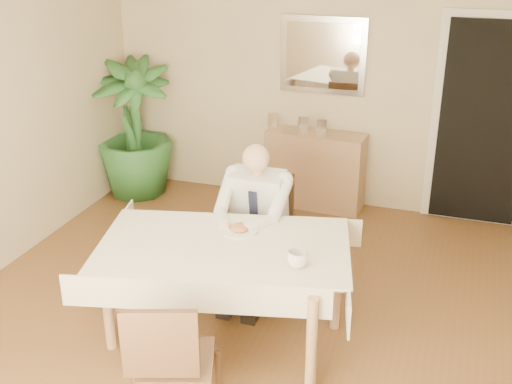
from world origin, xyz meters
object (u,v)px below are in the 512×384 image
(chair_near, at_px, (171,359))
(sideboard, at_px, (315,170))
(coffee_mug, at_px, (297,259))
(seated_man, at_px, (252,217))
(dining_table, at_px, (224,256))
(potted_palm, at_px, (133,129))
(chair_far, at_px, (264,222))

(chair_near, xyz_separation_m, sideboard, (0.01, 3.41, -0.10))
(coffee_mug, bearing_deg, seated_man, 127.58)
(dining_table, relative_size, potted_palm, 1.32)
(chair_near, relative_size, potted_palm, 0.61)
(chair_far, bearing_deg, chair_near, -90.22)
(seated_man, relative_size, potted_palm, 0.85)
(coffee_mug, bearing_deg, dining_table, 167.40)
(chair_far, bearing_deg, dining_table, -91.43)
(potted_palm, bearing_deg, dining_table, -49.34)
(dining_table, distance_m, chair_near, 0.95)
(dining_table, relative_size, chair_far, 2.12)
(chair_far, distance_m, sideboard, 1.59)
(coffee_mug, bearing_deg, sideboard, 101.06)
(chair_far, height_order, seated_man, seated_man)
(dining_table, xyz_separation_m, chair_far, (-0.00, 0.88, -0.15))
(potted_palm, bearing_deg, sideboard, 8.28)
(sideboard, height_order, potted_palm, potted_palm)
(chair_near, height_order, coffee_mug, chair_near)
(sideboard, bearing_deg, chair_far, -88.45)
(coffee_mug, relative_size, potted_palm, 0.09)
(chair_near, bearing_deg, dining_table, 73.25)
(chair_far, bearing_deg, coffee_mug, -62.72)
(coffee_mug, height_order, potted_palm, potted_palm)
(coffee_mug, distance_m, sideboard, 2.67)
(chair_near, bearing_deg, seated_man, 72.34)
(seated_man, bearing_deg, sideboard, 88.62)
(seated_man, distance_m, coffee_mug, 0.91)
(chair_near, relative_size, sideboard, 0.89)
(chair_near, height_order, sideboard, chair_near)
(chair_far, height_order, sideboard, chair_far)
(seated_man, bearing_deg, dining_table, -90.00)
(seated_man, height_order, sideboard, seated_man)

